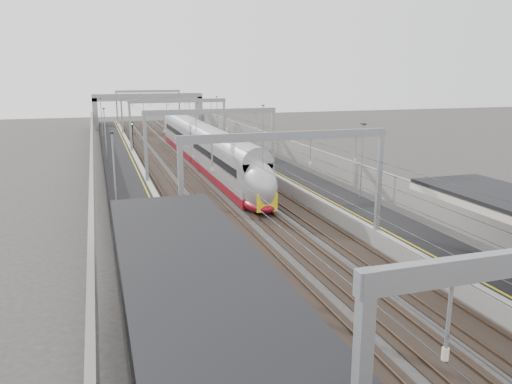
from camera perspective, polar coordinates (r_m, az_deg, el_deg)
platform_left at (r=51.21m, az=-14.51°, el=1.25°), size 4.00×120.00×1.00m
platform_right at (r=54.42m, az=2.54°, el=2.37°), size 4.00×120.00×1.00m
tracks at (r=52.32m, az=-5.71°, el=1.37°), size 11.40×140.00×0.20m
overhead_line at (r=57.86m, az=-7.25°, el=8.58°), size 13.00×140.00×6.60m
canopy_left at (r=10.27m, az=-0.08°, el=-21.08°), size 4.40×30.00×4.24m
overbridge at (r=105.75m, az=-12.20°, el=10.08°), size 22.00×2.20×6.90m
wall_left at (r=50.93m, az=-18.17°, el=2.21°), size 0.30×120.00×3.20m
wall_right at (r=55.39m, az=5.67°, el=3.67°), size 0.30×120.00×3.20m
train at (r=59.02m, az=-5.77°, el=4.70°), size 2.62×47.75×4.15m
signal_green at (r=80.63m, az=-13.95°, el=6.97°), size 0.32×0.32×3.48m
signal_red_near at (r=76.87m, az=-7.39°, el=6.96°), size 0.32×0.32×3.48m
signal_red_far at (r=82.85m, az=-6.61°, el=7.44°), size 0.32×0.32×3.48m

